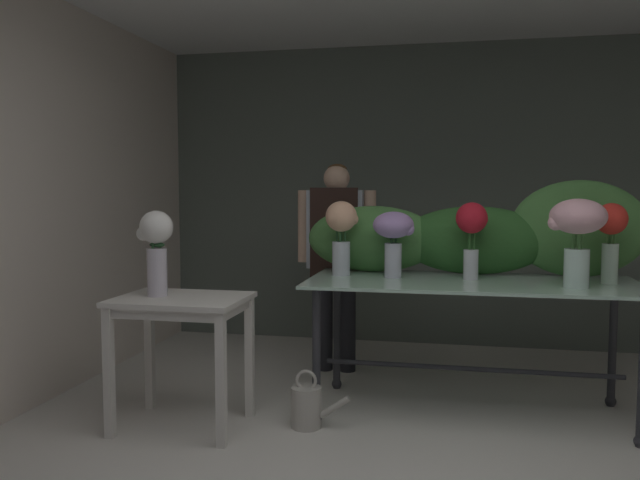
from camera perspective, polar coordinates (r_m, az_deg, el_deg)
name	(u,v)px	position (r m, az deg, el deg)	size (l,w,h in m)	color
ground_plane	(422,409)	(4.26, 9.07, -14.65)	(8.10, 8.10, 0.00)	silver
wall_back	(434,196)	(5.86, 10.12, 3.88)	(4.99, 0.12, 2.67)	slate
wall_left	(64,198)	(4.83, -21.81, 3.50)	(0.12, 3.80, 2.67)	beige
display_table_glass	(471,301)	(4.06, 13.28, -5.32)	(2.00, 0.88, 0.84)	#AFD4BE
side_table_white	(182,315)	(3.84, -12.21, -6.55)	(0.74, 0.57, 0.77)	silver
florist	(336,245)	(4.87, 1.47, -0.40)	(0.60, 0.24, 1.59)	#232328
foliage_backdrop	(472,236)	(4.33, 13.38, 0.33)	(2.19, 0.27, 0.62)	#477F3D
vase_scarlet_snapdragons	(611,233)	(4.15, 24.47, 0.53)	(0.19, 0.18, 0.48)	silver
vase_lilac_dahlias	(393,234)	(4.08, 6.55, 0.57)	(0.26, 0.26, 0.42)	silver
vase_blush_carnations	(577,229)	(3.91, 21.91, 0.91)	(0.32, 0.31, 0.51)	silver
vase_crimson_stock	(472,229)	(4.07, 13.33, 0.98)	(0.19, 0.19, 0.48)	silver
vase_peach_tulips	(342,231)	(4.16, 1.93, 0.80)	(0.21, 0.21, 0.48)	silver
vase_white_roses_tall	(156,247)	(3.85, -14.39, -0.61)	(0.22, 0.19, 0.50)	silver
watering_can	(307,406)	(3.88, -1.16, -14.55)	(0.35, 0.18, 0.34)	#B7B2A8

